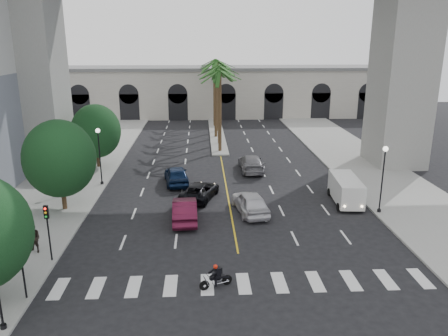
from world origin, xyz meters
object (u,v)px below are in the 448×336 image
traffic_signal_far (48,224)px  cargo_van (346,189)px  lamp_post_left_far (99,152)px  car_c (200,191)px  lamp_post_right (383,174)px  car_a (250,202)px  car_e (176,175)px  motorcycle_rider (217,277)px  pedestrian_b (34,238)px  car_d (251,163)px  traffic_signal_near (21,256)px  car_b (185,210)px

traffic_signal_far → cargo_van: traffic_signal_far is taller
lamp_post_left_far → cargo_van: size_ratio=1.03×
traffic_signal_far → car_c: (8.89, 10.57, -1.82)m
lamp_post_right → car_a: (-9.90, 0.70, -2.36)m
traffic_signal_far → car_c: traffic_signal_far is taller
traffic_signal_far → car_e: traffic_signal_far is taller
traffic_signal_far → car_a: bearing=29.4°
lamp_post_left_far → car_e: (6.83, 0.19, -2.37)m
traffic_signal_far → car_e: (6.73, 14.69, -1.66)m
motorcycle_rider → pedestrian_b: size_ratio=0.95×
motorcycle_rider → car_a: size_ratio=0.36×
car_c → pedestrian_b: 13.98m
lamp_post_right → cargo_van: (-1.90, 2.35, -2.02)m
car_a → traffic_signal_far: bearing=19.8°
traffic_signal_far → pedestrian_b: bearing=141.5°
lamp_post_left_far → car_e: lamp_post_left_far is taller
car_c → pedestrian_b: size_ratio=2.63×
car_d → traffic_signal_near: bearing=57.4°
lamp_post_left_far → car_a: lamp_post_left_far is taller
lamp_post_right → car_b: lamp_post_right is taller
lamp_post_right → car_b: (-14.91, -0.51, -2.39)m
car_e → pedestrian_b: 15.83m
traffic_signal_far → car_a: 14.78m
car_e → car_c: bearing=109.3°
traffic_signal_far → motorcycle_rider: 10.52m
lamp_post_right → traffic_signal_near: (-22.70, -10.50, -0.71)m
traffic_signal_far → motorcycle_rider: bearing=-18.5°
car_a → pedestrian_b: pedestrian_b is taller
lamp_post_right → traffic_signal_far: (-22.70, -6.50, -0.71)m
traffic_signal_near → car_e: bearing=70.2°
car_d → cargo_van: bearing=124.0°
traffic_signal_far → cargo_van: bearing=23.0°
car_d → cargo_van: 11.75m
motorcycle_rider → car_e: size_ratio=0.36×
motorcycle_rider → car_c: size_ratio=0.36×
traffic_signal_near → cargo_van: 24.48m
lamp_post_left_far → pedestrian_b: (-1.27, -13.41, -2.13)m
car_b → cargo_van: bearing=-170.0°
lamp_post_right → traffic_signal_near: bearing=-155.2°
lamp_post_right → motorcycle_rider: size_ratio=2.97×
motorcycle_rider → car_a: (2.98, 10.49, 0.24)m
car_a → pedestrian_b: 15.43m
car_d → car_b: bearing=62.6°
traffic_signal_near → pedestrian_b: size_ratio=1.94×
lamp_post_left_far → car_a: bearing=-29.5°
traffic_signal_far → car_d: traffic_signal_far is taller
traffic_signal_near → traffic_signal_far: (0.00, 4.00, 0.00)m
traffic_signal_near → pedestrian_b: bearing=105.1°
lamp_post_right → car_d: (-8.56, 12.02, -2.40)m
lamp_post_left_far → car_c: 10.13m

